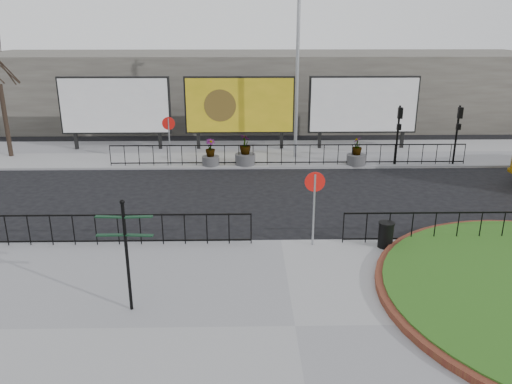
{
  "coord_description": "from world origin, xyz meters",
  "views": [
    {
      "loc": [
        -1.13,
        -15.21,
        6.93
      ],
      "look_at": [
        -0.81,
        1.12,
        1.43
      ],
      "focal_mm": 35.0,
      "sensor_mm": 36.0,
      "label": 1
    }
  ],
  "objects_px": {
    "fingerpost_sign": "(126,245)",
    "planter_a": "(211,156)",
    "planter_c": "(356,155)",
    "billboard_mid": "(240,105)",
    "lamp_post": "(297,68)",
    "litter_bin": "(386,235)",
    "planter_b": "(245,154)"
  },
  "relations": [
    {
      "from": "fingerpost_sign",
      "to": "planter_a",
      "type": "height_order",
      "value": "fingerpost_sign"
    },
    {
      "from": "fingerpost_sign",
      "to": "planter_c",
      "type": "relative_size",
      "value": 2.06
    },
    {
      "from": "billboard_mid",
      "to": "lamp_post",
      "type": "height_order",
      "value": "lamp_post"
    },
    {
      "from": "litter_bin",
      "to": "planter_a",
      "type": "distance_m",
      "value": 11.81
    },
    {
      "from": "lamp_post",
      "to": "litter_bin",
      "type": "relative_size",
      "value": 10.91
    },
    {
      "from": "lamp_post",
      "to": "planter_b",
      "type": "height_order",
      "value": "lamp_post"
    },
    {
      "from": "litter_bin",
      "to": "planter_a",
      "type": "bearing_deg",
      "value": 122.12
    },
    {
      "from": "litter_bin",
      "to": "planter_a",
      "type": "height_order",
      "value": "planter_a"
    },
    {
      "from": "planter_a",
      "to": "planter_c",
      "type": "bearing_deg",
      "value": 0.0
    },
    {
      "from": "fingerpost_sign",
      "to": "planter_a",
      "type": "relative_size",
      "value": 2.17
    },
    {
      "from": "litter_bin",
      "to": "planter_c",
      "type": "xyz_separation_m",
      "value": [
        1.17,
        10.0,
        0.06
      ]
    },
    {
      "from": "billboard_mid",
      "to": "lamp_post",
      "type": "relative_size",
      "value": 0.67
    },
    {
      "from": "lamp_post",
      "to": "fingerpost_sign",
      "type": "height_order",
      "value": "lamp_post"
    },
    {
      "from": "billboard_mid",
      "to": "fingerpost_sign",
      "type": "height_order",
      "value": "billboard_mid"
    },
    {
      "from": "fingerpost_sign",
      "to": "litter_bin",
      "type": "xyz_separation_m",
      "value": [
        7.37,
        3.57,
        -1.34
      ]
    },
    {
      "from": "lamp_post",
      "to": "planter_c",
      "type": "relative_size",
      "value": 6.48
    },
    {
      "from": "billboard_mid",
      "to": "fingerpost_sign",
      "type": "relative_size",
      "value": 2.11
    },
    {
      "from": "litter_bin",
      "to": "lamp_post",
      "type": "bearing_deg",
      "value": 98.86
    },
    {
      "from": "fingerpost_sign",
      "to": "litter_bin",
      "type": "bearing_deg",
      "value": 30.97
    },
    {
      "from": "billboard_mid",
      "to": "planter_a",
      "type": "xyz_separation_m",
      "value": [
        -1.46,
        -3.57,
        -1.99
      ]
    },
    {
      "from": "fingerpost_sign",
      "to": "planter_b",
      "type": "height_order",
      "value": "fingerpost_sign"
    },
    {
      "from": "planter_b",
      "to": "planter_c",
      "type": "bearing_deg",
      "value": -0.97
    },
    {
      "from": "planter_b",
      "to": "litter_bin",
      "type": "bearing_deg",
      "value": -65.9
    },
    {
      "from": "litter_bin",
      "to": "billboard_mid",
      "type": "bearing_deg",
      "value": 109.54
    },
    {
      "from": "billboard_mid",
      "to": "planter_a",
      "type": "distance_m",
      "value": 4.34
    },
    {
      "from": "lamp_post",
      "to": "planter_b",
      "type": "bearing_deg",
      "value": -150.95
    },
    {
      "from": "billboard_mid",
      "to": "planter_b",
      "type": "relative_size",
      "value": 3.97
    },
    {
      "from": "billboard_mid",
      "to": "litter_bin",
      "type": "distance_m",
      "value": 14.55
    },
    {
      "from": "planter_a",
      "to": "planter_b",
      "type": "height_order",
      "value": "planter_b"
    },
    {
      "from": "billboard_mid",
      "to": "fingerpost_sign",
      "type": "distance_m",
      "value": 17.34
    },
    {
      "from": "billboard_mid",
      "to": "planter_b",
      "type": "distance_m",
      "value": 3.99
    },
    {
      "from": "lamp_post",
      "to": "litter_bin",
      "type": "distance_m",
      "value": 12.5
    }
  ]
}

